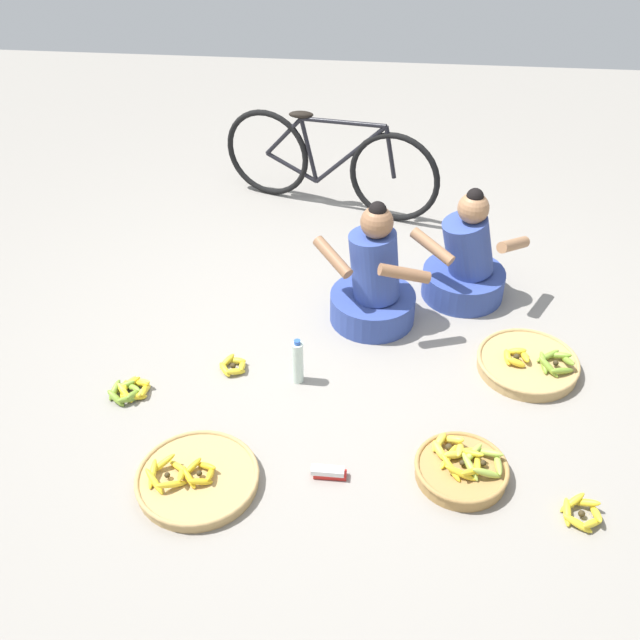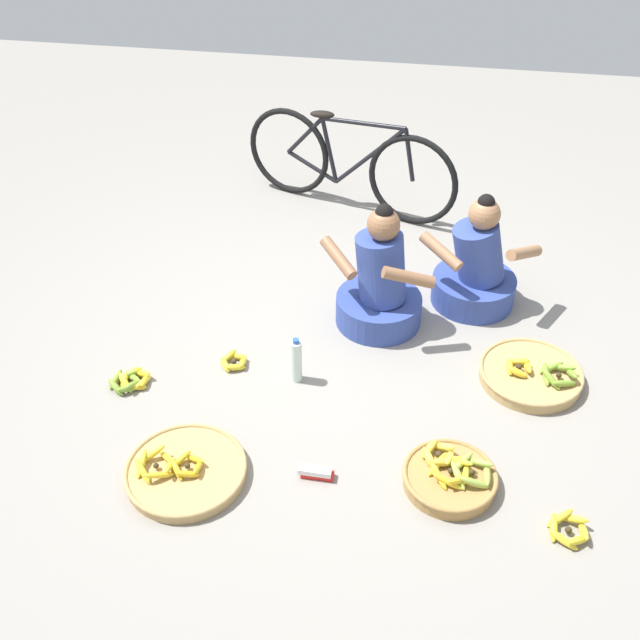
{
  "view_description": "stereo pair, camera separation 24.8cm",
  "coord_description": "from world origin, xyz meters",
  "px_view_note": "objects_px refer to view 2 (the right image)",
  "views": [
    {
      "loc": [
        0.31,
        -3.39,
        2.83
      ],
      "look_at": [
        0.0,
        -0.2,
        0.35
      ],
      "focal_mm": 42.13,
      "sensor_mm": 36.0,
      "label": 1
    },
    {
      "loc": [
        0.55,
        -3.36,
        2.83
      ],
      "look_at": [
        0.0,
        -0.2,
        0.35
      ],
      "focal_mm": 42.13,
      "sensor_mm": 36.0,
      "label": 2
    }
  ],
  "objects_px": {
    "vendor_woman_behind": "(476,270)",
    "loose_bananas_back_left": "(131,380)",
    "loose_bananas_mid_right": "(234,361)",
    "packet_carton_stack": "(316,473)",
    "banana_basket_front_left": "(185,470)",
    "loose_bananas_back_right": "(569,529)",
    "banana_basket_front_center": "(450,476)",
    "vendor_woman_front": "(380,287)",
    "bicycle_leaning": "(348,164)",
    "water_bottle": "(296,361)",
    "banana_basket_back_center": "(531,374)"
  },
  "relations": [
    {
      "from": "vendor_woman_behind",
      "to": "bicycle_leaning",
      "type": "distance_m",
      "value": 1.45
    },
    {
      "from": "vendor_woman_behind",
      "to": "water_bottle",
      "type": "height_order",
      "value": "vendor_woman_behind"
    },
    {
      "from": "vendor_woman_front",
      "to": "vendor_woman_behind",
      "type": "height_order",
      "value": "vendor_woman_front"
    },
    {
      "from": "banana_basket_back_center",
      "to": "vendor_woman_behind",
      "type": "bearing_deg",
      "value": 115.46
    },
    {
      "from": "banana_basket_front_center",
      "to": "packet_carton_stack",
      "type": "height_order",
      "value": "banana_basket_front_center"
    },
    {
      "from": "loose_bananas_back_left",
      "to": "loose_bananas_mid_right",
      "type": "bearing_deg",
      "value": 26.4
    },
    {
      "from": "loose_bananas_back_right",
      "to": "packet_carton_stack",
      "type": "xyz_separation_m",
      "value": [
        -1.17,
        0.13,
        -0.0
      ]
    },
    {
      "from": "water_bottle",
      "to": "banana_basket_front_left",
      "type": "bearing_deg",
      "value": -117.02
    },
    {
      "from": "bicycle_leaning",
      "to": "banana_basket_front_left",
      "type": "xyz_separation_m",
      "value": [
        -0.39,
        -2.77,
        -0.32
      ]
    },
    {
      "from": "vendor_woman_front",
      "to": "banana_basket_back_center",
      "type": "relative_size",
      "value": 1.42
    },
    {
      "from": "bicycle_leaning",
      "to": "packet_carton_stack",
      "type": "xyz_separation_m",
      "value": [
        0.24,
        -2.67,
        -0.33
      ]
    },
    {
      "from": "vendor_woman_front",
      "to": "banana_basket_back_center",
      "type": "height_order",
      "value": "vendor_woman_front"
    },
    {
      "from": "banana_basket_front_left",
      "to": "water_bottle",
      "type": "relative_size",
      "value": 2.07
    },
    {
      "from": "banana_basket_front_center",
      "to": "loose_bananas_mid_right",
      "type": "bearing_deg",
      "value": 151.94
    },
    {
      "from": "loose_bananas_back_left",
      "to": "loose_bananas_back_right",
      "type": "distance_m",
      "value": 2.38
    },
    {
      "from": "vendor_woman_behind",
      "to": "packet_carton_stack",
      "type": "height_order",
      "value": "vendor_woman_behind"
    },
    {
      "from": "loose_bananas_back_right",
      "to": "banana_basket_front_left",
      "type": "bearing_deg",
      "value": 179.13
    },
    {
      "from": "loose_bananas_mid_right",
      "to": "packet_carton_stack",
      "type": "height_order",
      "value": "loose_bananas_mid_right"
    },
    {
      "from": "banana_basket_front_center",
      "to": "loose_bananas_back_left",
      "type": "xyz_separation_m",
      "value": [
        -1.76,
        0.41,
        -0.02
      ]
    },
    {
      "from": "loose_bananas_mid_right",
      "to": "packet_carton_stack",
      "type": "relative_size",
      "value": 1.05
    },
    {
      "from": "banana_basket_front_left",
      "to": "loose_bananas_back_right",
      "type": "bearing_deg",
      "value": -0.87
    },
    {
      "from": "loose_bananas_back_right",
      "to": "water_bottle",
      "type": "bearing_deg",
      "value": 150.23
    },
    {
      "from": "vendor_woman_front",
      "to": "packet_carton_stack",
      "type": "xyz_separation_m",
      "value": [
        -0.16,
        -1.28,
        -0.23
      ]
    },
    {
      "from": "banana_basket_front_left",
      "to": "loose_bananas_back_right",
      "type": "xyz_separation_m",
      "value": [
        1.8,
        -0.03,
        -0.0
      ]
    },
    {
      "from": "bicycle_leaning",
      "to": "banana_basket_back_center",
      "type": "bearing_deg",
      "value": -54.04
    },
    {
      "from": "loose_bananas_back_right",
      "to": "packet_carton_stack",
      "type": "height_order",
      "value": "loose_bananas_back_right"
    },
    {
      "from": "vendor_woman_front",
      "to": "loose_bananas_mid_right",
      "type": "bearing_deg",
      "value": -144.29
    },
    {
      "from": "loose_bananas_back_right",
      "to": "water_bottle",
      "type": "xyz_separation_m",
      "value": [
        -1.41,
        0.8,
        0.1
      ]
    },
    {
      "from": "loose_bananas_mid_right",
      "to": "loose_bananas_back_left",
      "type": "height_order",
      "value": "loose_bananas_back_left"
    },
    {
      "from": "vendor_woman_behind",
      "to": "water_bottle",
      "type": "xyz_separation_m",
      "value": [
        -0.95,
        -0.92,
        -0.1
      ]
    },
    {
      "from": "vendor_woman_front",
      "to": "loose_bananas_back_left",
      "type": "relative_size",
      "value": 3.34
    },
    {
      "from": "vendor_woman_front",
      "to": "packet_carton_stack",
      "type": "distance_m",
      "value": 1.31
    },
    {
      "from": "vendor_woman_front",
      "to": "loose_bananas_mid_right",
      "type": "xyz_separation_m",
      "value": [
        -0.76,
        -0.55,
        -0.23
      ]
    },
    {
      "from": "vendor_woman_behind",
      "to": "banana_basket_back_center",
      "type": "distance_m",
      "value": 0.8
    },
    {
      "from": "bicycle_leaning",
      "to": "loose_bananas_back_right",
      "type": "relative_size",
      "value": 7.49
    },
    {
      "from": "bicycle_leaning",
      "to": "banana_basket_front_center",
      "type": "xyz_separation_m",
      "value": [
        0.87,
        -2.6,
        -0.31
      ]
    },
    {
      "from": "loose_bananas_back_right",
      "to": "banana_basket_back_center",
      "type": "bearing_deg",
      "value": 96.64
    },
    {
      "from": "vendor_woman_behind",
      "to": "packet_carton_stack",
      "type": "xyz_separation_m",
      "value": [
        -0.72,
        -1.59,
        -0.21
      ]
    },
    {
      "from": "water_bottle",
      "to": "packet_carton_stack",
      "type": "xyz_separation_m",
      "value": [
        0.23,
        -0.67,
        -0.11
      ]
    },
    {
      "from": "bicycle_leaning",
      "to": "water_bottle",
      "type": "height_order",
      "value": "bicycle_leaning"
    },
    {
      "from": "vendor_woman_behind",
      "to": "loose_bananas_back_left",
      "type": "distance_m",
      "value": 2.17
    },
    {
      "from": "vendor_woman_front",
      "to": "bicycle_leaning",
      "type": "bearing_deg",
      "value": 105.72
    },
    {
      "from": "bicycle_leaning",
      "to": "loose_bananas_back_left",
      "type": "xyz_separation_m",
      "value": [
        -0.89,
        -2.2,
        -0.33
      ]
    },
    {
      "from": "packet_carton_stack",
      "to": "vendor_woman_front",
      "type": "bearing_deg",
      "value": 83.09
    },
    {
      "from": "loose_bananas_back_left",
      "to": "packet_carton_stack",
      "type": "xyz_separation_m",
      "value": [
        1.13,
        -0.47,
        0.0
      ]
    },
    {
      "from": "vendor_woman_front",
      "to": "water_bottle",
      "type": "distance_m",
      "value": 0.73
    },
    {
      "from": "water_bottle",
      "to": "loose_bananas_back_right",
      "type": "bearing_deg",
      "value": -29.77
    },
    {
      "from": "banana_basket_back_center",
      "to": "water_bottle",
      "type": "distance_m",
      "value": 1.31
    },
    {
      "from": "vendor_woman_behind",
      "to": "banana_basket_front_center",
      "type": "bearing_deg",
      "value": -93.18
    },
    {
      "from": "banana_basket_front_left",
      "to": "vendor_woman_front",
      "type": "bearing_deg",
      "value": 60.5
    }
  ]
}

